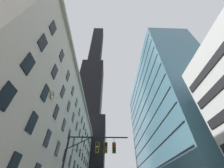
{
  "coord_description": "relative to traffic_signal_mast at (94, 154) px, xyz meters",
  "views": [
    {
      "loc": [
        -2.42,
        -10.84,
        1.83
      ],
      "look_at": [
        -1.14,
        29.69,
        38.25
      ],
      "focal_mm": 20.52,
      "sensor_mm": 36.0,
      "label": 1
    }
  ],
  "objects": [
    {
      "name": "station_building",
      "position": [
        -15.0,
        25.65,
        8.32
      ],
      "size": [
        16.44,
        71.75,
        27.42
      ],
      "color": "beige",
      "rests_on": "ground"
    },
    {
      "name": "dark_skyscraper",
      "position": [
        -13.65,
        66.98,
        50.82
      ],
      "size": [
        26.78,
        26.78,
        188.76
      ],
      "color": "black",
      "rests_on": "ground"
    },
    {
      "name": "glass_office_midrise",
      "position": [
        22.04,
        29.15,
        18.39
      ],
      "size": [
        14.41,
        48.19,
        47.51
      ],
      "color": "teal",
      "rests_on": "ground"
    },
    {
      "name": "traffic_signal_mast",
      "position": [
        0.0,
        0.0,
        0.0
      ],
      "size": [
        6.87,
        0.63,
        7.17
      ],
      "color": "black",
      "rests_on": "sidewalk_left"
    }
  ]
}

